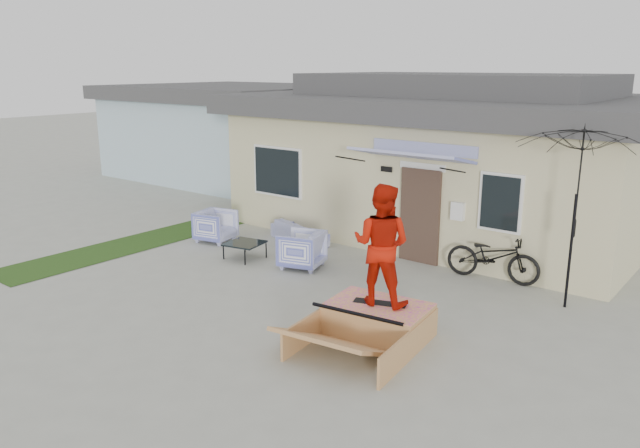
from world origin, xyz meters
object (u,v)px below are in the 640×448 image
Objects in this scene: armchair_right at (302,248)px; patio_umbrella at (574,214)px; bicycle at (493,251)px; skate_ramp at (378,320)px; skateboard at (380,302)px; coffee_table at (245,250)px; loveseat at (299,229)px; skater at (381,242)px; armchair_left at (216,224)px.

armchair_right is 0.37× the size of patio_umbrella.
bicycle is 3.73m from skate_ramp.
armchair_right reaches higher than skateboard.
patio_umbrella reaches higher than coffee_table.
skater is (4.54, -3.37, 1.23)m from loveseat.
armchair_left is 1.13× the size of coffee_table.
loveseat is 0.87× the size of skater.
coffee_table is 0.40× the size of bicycle.
armchair_right is (3.00, -0.26, 0.01)m from armchair_left.
skate_ramp is at bearing 159.71° from loveseat.
armchair_left is 0.36× the size of patio_umbrella.
coffee_table is 4.90m from skateboard.
armchair_right is 1.03× the size of skateboard.
armchair_right is 0.42× the size of skate_ramp.
patio_umbrella is 4.01m from skate_ramp.
bicycle is at bearing -160.21° from loveseat.
bicycle is 2.22× the size of skateboard.
skater is at bearing -121.48° from armchair_left.
armchair_left is 0.97× the size of armchair_right.
patio_umbrella is at bearing -165.90° from loveseat.
armchair_left is 0.45× the size of bicycle.
armchair_left is 6.57m from skateboard.
loveseat is 2.08m from armchair_left.
skateboard reaches higher than skate_ramp.
armchair_right is at bearing 130.22° from skateboard.
armchair_left is at bearing 159.95° from coffee_table.
patio_umbrella reaches higher than skate_ramp.
armchair_left reaches higher than skateboard.
skater is (6.21, -2.13, 1.13)m from armchair_left.
bicycle is at bearing -89.65° from armchair_left.
loveseat is 5.70m from skate_ramp.
armchair_left is 1.01× the size of skateboard.
bicycle is (3.58, 1.77, 0.17)m from armchair_right.
loveseat is 5.79m from skater.
bicycle is 3.78m from skater.
skater reaches higher than armchair_left.
armchair_left is 8.39m from patio_umbrella.
skater reaches higher than bicycle.
armchair_right is 4.00m from bicycle.
bicycle is 3.66m from skateboard.
armchair_right is 3.72m from skateboard.
loveseat is 1.92× the size of armchair_right.
coffee_table is at bearing -94.23° from armchair_right.
coffee_table is at bearing 103.98° from loveseat.
skater is (3.21, -1.87, 1.12)m from armchair_right.
patio_umbrella is 3.87m from skateboard.
patio_umbrella is (5.23, 1.21, 1.31)m from armchair_right.
armchair_right is (1.33, -1.51, 0.11)m from loveseat.
skateboard is at bearing -121.48° from armchair_left.
armchair_left is 1.70m from coffee_table.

